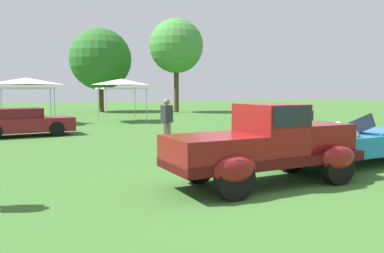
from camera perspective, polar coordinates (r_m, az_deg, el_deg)
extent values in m
plane|color=#386628|center=(7.92, 10.50, -9.19)|extent=(120.00, 120.00, 0.00)
cube|color=#400B0B|center=(8.24, 10.79, -4.64)|extent=(4.36, 1.58, 0.20)
cube|color=maroon|center=(9.02, 17.36, -1.48)|extent=(1.63, 1.14, 0.60)
ellipsoid|color=silver|center=(9.61, 20.88, -1.30)|extent=(0.18, 0.52, 0.68)
cube|color=maroon|center=(8.23, 11.52, -0.31)|extent=(1.08, 1.41, 1.04)
cube|color=black|center=(8.20, 11.56, 1.78)|extent=(0.98, 1.44, 0.40)
cube|color=maroon|center=(7.52, 3.42, -3.20)|extent=(1.92, 1.47, 0.48)
ellipsoid|color=maroon|center=(9.65, 14.61, -3.25)|extent=(0.93, 0.39, 0.52)
ellipsoid|color=maroon|center=(8.63, 20.96, -4.45)|extent=(0.93, 0.39, 0.52)
ellipsoid|color=maroon|center=(8.19, 0.87, -4.60)|extent=(0.93, 0.39, 0.52)
ellipsoid|color=maroon|center=(6.97, 6.40, -6.42)|extent=(0.93, 0.39, 0.52)
sphere|color=silver|center=(9.94, 19.21, -0.57)|extent=(0.18, 0.18, 0.18)
sphere|color=silver|center=(9.35, 23.08, -1.06)|extent=(0.18, 0.18, 0.18)
cylinder|color=black|center=(9.67, 14.59, -4.31)|extent=(0.76, 0.24, 0.76)
cylinder|color=black|center=(8.66, 20.92, -5.62)|extent=(0.76, 0.24, 0.76)
cylinder|color=black|center=(8.23, 0.87, -5.84)|extent=(0.76, 0.24, 0.76)
cylinder|color=black|center=(7.01, 6.39, -7.86)|extent=(0.76, 0.24, 0.76)
cube|color=#1E7AB7|center=(10.98, 22.06, -2.38)|extent=(4.54, 1.95, 0.52)
cube|color=#1E7AB7|center=(11.98, 26.12, -0.96)|extent=(1.87, 1.54, 0.20)
cube|color=black|center=(11.15, 23.08, -0.14)|extent=(0.13, 1.25, 0.82)
cube|color=black|center=(10.63, 20.62, -1.28)|extent=(0.34, 1.22, 0.28)
cylinder|color=black|center=(12.59, 23.51, -2.59)|extent=(0.66, 0.20, 0.66)
cylinder|color=black|center=(10.57, 13.96, -3.75)|extent=(0.66, 0.20, 0.66)
cylinder|color=black|center=(9.49, 20.22, -4.96)|extent=(0.66, 0.20, 0.66)
cube|color=maroon|center=(18.13, -23.75, 0.26)|extent=(4.17, 2.04, 0.60)
cube|color=maroon|center=(18.08, -24.31, 1.81)|extent=(1.90, 1.60, 0.44)
cylinder|color=black|center=(17.56, -19.51, -0.34)|extent=(0.64, 0.22, 0.64)
cube|color=#28282D|center=(23.23, 11.86, 1.64)|extent=(4.72, 2.45, 0.60)
cube|color=black|center=(23.12, 11.49, 2.87)|extent=(2.20, 1.77, 0.44)
cylinder|color=black|center=(23.20, 15.69, 1.10)|extent=(0.64, 0.22, 0.64)
cylinder|color=black|center=(21.97, 9.60, 1.00)|extent=(0.64, 0.22, 0.64)
cylinder|color=#7F7056|center=(13.67, -3.49, -1.12)|extent=(0.16, 0.16, 0.86)
cylinder|color=#7F7056|center=(13.52, -4.05, -1.20)|extent=(0.16, 0.16, 0.86)
cube|color=#2D2D33|center=(13.53, -3.79, 1.91)|extent=(0.47, 0.40, 0.60)
sphere|color=#936B4C|center=(13.51, -3.80, 3.69)|extent=(0.22, 0.22, 0.22)
cylinder|color=#B7B7BC|center=(25.63, -20.32, 2.94)|extent=(0.05, 0.05, 2.05)
cylinder|color=#B7B7BC|center=(22.89, -19.77, 2.70)|extent=(0.05, 0.05, 2.05)
cylinder|color=#B7B7BC|center=(25.56, -26.49, 2.70)|extent=(0.05, 0.05, 2.05)
cylinder|color=#B7B7BC|center=(22.81, -26.67, 2.43)|extent=(0.05, 0.05, 2.05)
cube|color=silver|center=(24.16, -23.41, 5.25)|extent=(3.06, 3.06, 0.10)
pyramid|color=silver|center=(24.17, -23.44, 6.24)|extent=(3.00, 3.00, 0.38)
cylinder|color=#B7B7BC|center=(26.15, -8.48, 3.26)|extent=(0.05, 0.05, 2.05)
cylinder|color=#B7B7BC|center=(23.77, -6.78, 3.07)|extent=(0.05, 0.05, 2.05)
cylinder|color=#B7B7BC|center=(25.56, -13.85, 3.11)|extent=(0.05, 0.05, 2.05)
cylinder|color=#B7B7BC|center=(23.12, -12.67, 2.91)|extent=(0.05, 0.05, 2.05)
cube|color=silver|center=(24.60, -10.49, 5.60)|extent=(2.77, 2.77, 0.10)
pyramid|color=silver|center=(24.61, -10.50, 6.57)|extent=(2.71, 2.71, 0.38)
cylinder|color=#47331E|center=(36.50, -13.38, 4.73)|extent=(0.44, 0.44, 3.28)
sphere|color=#286623|center=(36.61, -13.49, 9.73)|extent=(5.64, 5.64, 5.64)
cylinder|color=#47331E|center=(34.78, -2.34, 5.95)|extent=(0.44, 0.44, 4.62)
sphere|color=#428938|center=(35.00, -2.37, 11.92)|extent=(4.84, 4.84, 4.84)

